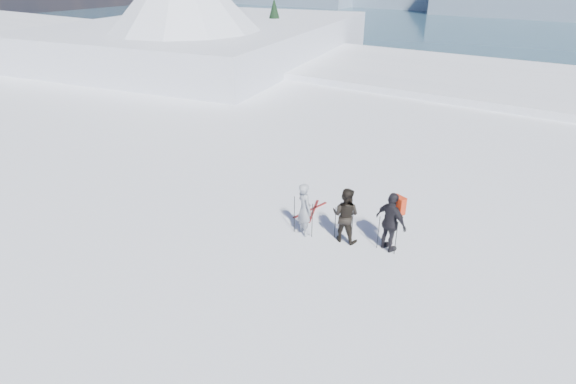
# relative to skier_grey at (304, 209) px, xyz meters

# --- Properties ---
(lake_basin) EXTENTS (820.00, 820.00, 71.62)m
(lake_basin) POSITION_rel_skier_grey_xyz_m (1.75, 26.40, -7.42)
(lake_basin) COLOR white
(lake_basin) RESTS_ON ground
(near_ridge) EXTENTS (31.37, 35.68, 25.62)m
(near_ridge) POSITION_rel_skier_grey_xyz_m (-24.80, 25.59, -4.44)
(near_ridge) COLOR white
(near_ridge) RESTS_ON ground
(skier_grey) EXTENTS (0.81, 0.72, 1.85)m
(skier_grey) POSITION_rel_skier_grey_xyz_m (0.00, 0.00, 0.00)
(skier_grey) COLOR gray
(skier_grey) RESTS_ON ground
(skier_dark) EXTENTS (0.96, 0.78, 1.87)m
(skier_dark) POSITION_rel_skier_grey_xyz_m (1.30, 0.37, 0.01)
(skier_dark) COLOR black
(skier_dark) RESTS_ON ground
(skier_pack) EXTENTS (1.26, 0.88, 1.99)m
(skier_pack) POSITION_rel_skier_grey_xyz_m (2.73, 0.63, 0.07)
(skier_pack) COLOR black
(skier_pack) RESTS_ON ground
(backpack) EXTENTS (0.48, 0.38, 0.56)m
(backpack) POSITION_rel_skier_grey_xyz_m (2.82, 0.86, 1.35)
(backpack) COLOR red
(backpack) RESTS_ON skier_pack
(ski_poles) EXTENTS (3.33, 0.65, 1.34)m
(ski_poles) POSITION_rel_skier_grey_xyz_m (1.28, 0.24, -0.32)
(ski_poles) COLOR black
(ski_poles) RESTS_ON ground
(skis_loose) EXTENTS (0.71, 1.67, 0.03)m
(skis_loose) POSITION_rel_skier_grey_xyz_m (-0.56, 1.46, -0.91)
(skis_loose) COLOR black
(skis_loose) RESTS_ON ground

